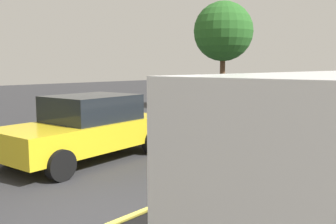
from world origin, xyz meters
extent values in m
plane|color=#2D2D30|center=(0.00, 0.00, 0.00)|extent=(80.00, 80.00, 0.00)
cube|color=#E0D14C|center=(3.00, 0.00, 0.01)|extent=(28.00, 0.16, 0.01)
cylinder|color=black|center=(2.94, -2.05, 0.38)|extent=(0.77, 0.28, 0.76)
cube|color=black|center=(9.77, 1.22, 0.64)|extent=(4.29, 2.41, 0.65)
cube|color=black|center=(9.97, 1.25, 1.29)|extent=(2.17, 1.86, 0.65)
cylinder|color=black|center=(8.55, 0.12, 0.32)|extent=(0.67, 0.32, 0.64)
cylinder|color=black|center=(8.26, 1.88, 0.32)|extent=(0.67, 0.32, 0.64)
cylinder|color=black|center=(11.27, 0.57, 0.32)|extent=(0.67, 0.32, 0.64)
cylinder|color=black|center=(10.98, 2.32, 0.32)|extent=(0.67, 0.32, 0.64)
cube|color=gold|center=(1.94, 3.39, 0.63)|extent=(4.38, 2.22, 0.62)
cube|color=black|center=(2.15, 3.41, 1.25)|extent=(2.17, 1.80, 0.62)
cylinder|color=black|center=(0.59, 2.34, 0.32)|extent=(0.66, 0.28, 0.64)
cylinder|color=black|center=(0.42, 4.18, 0.32)|extent=(0.66, 0.28, 0.64)
cylinder|color=black|center=(3.46, 2.60, 0.32)|extent=(0.66, 0.28, 0.64)
cylinder|color=black|center=(3.29, 4.44, 0.32)|extent=(0.66, 0.28, 0.64)
cylinder|color=#513823|center=(13.12, 6.92, 1.62)|extent=(0.27, 0.27, 3.23)
sphere|color=#286023|center=(13.12, 6.92, 4.09)|extent=(3.10, 3.10, 3.10)
camera|label=1|loc=(-3.22, -3.98, 2.27)|focal=39.07mm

